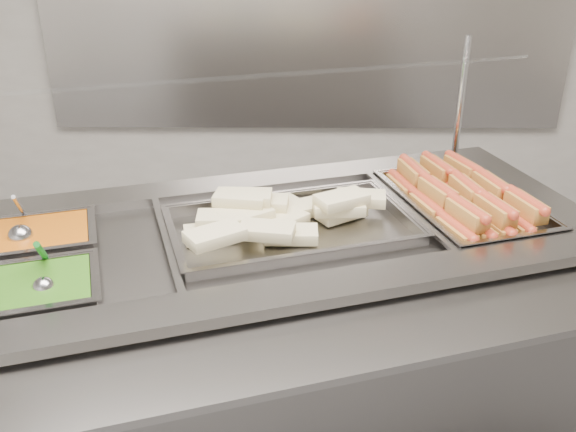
{
  "coord_description": "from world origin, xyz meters",
  "views": [
    {
      "loc": [
        -0.07,
        -1.27,
        1.78
      ],
      "look_at": [
        -0.09,
        0.46,
        0.96
      ],
      "focal_mm": 40.0,
      "sensor_mm": 36.0,
      "label": 1
    }
  ],
  "objects_px": {
    "sneeze_guard": "(250,82)",
    "serving_spoon": "(43,281)",
    "ladle": "(21,235)",
    "pan_wraps": "(291,231)",
    "steam_counter": "(273,352)",
    "pan_hotdogs": "(462,211)"
  },
  "relations": [
    {
      "from": "sneeze_guard",
      "to": "ladle",
      "type": "distance_m",
      "value": 0.81
    },
    {
      "from": "ladle",
      "to": "serving_spoon",
      "type": "xyz_separation_m",
      "value": [
        0.16,
        -0.26,
        0.0
      ]
    },
    {
      "from": "pan_wraps",
      "to": "serving_spoon",
      "type": "xyz_separation_m",
      "value": [
        -0.62,
        -0.36,
        0.04
      ]
    },
    {
      "from": "pan_hotdogs",
      "to": "ladle",
      "type": "relative_size",
      "value": 3.42
    },
    {
      "from": "pan_hotdogs",
      "to": "serving_spoon",
      "type": "distance_m",
      "value": 1.3
    },
    {
      "from": "steam_counter",
      "to": "ladle",
      "type": "bearing_deg",
      "value": -173.29
    },
    {
      "from": "sneeze_guard",
      "to": "pan_hotdogs",
      "type": "xyz_separation_m",
      "value": [
        0.69,
        -0.02,
        -0.42
      ]
    },
    {
      "from": "pan_wraps",
      "to": "ladle",
      "type": "distance_m",
      "value": 0.79
    },
    {
      "from": "steam_counter",
      "to": "pan_hotdogs",
      "type": "relative_size",
      "value": 3.26
    },
    {
      "from": "pan_wraps",
      "to": "ladle",
      "type": "relative_size",
      "value": 4.2
    },
    {
      "from": "ladle",
      "to": "steam_counter",
      "type": "bearing_deg",
      "value": 6.71
    },
    {
      "from": "steam_counter",
      "to": "serving_spoon",
      "type": "bearing_deg",
      "value": -148.8
    },
    {
      "from": "pan_wraps",
      "to": "pan_hotdogs",
      "type": "bearing_deg",
      "value": 17.5
    },
    {
      "from": "pan_wraps",
      "to": "steam_counter",
      "type": "bearing_deg",
      "value": -162.5
    },
    {
      "from": "steam_counter",
      "to": "pan_hotdogs",
      "type": "bearing_deg",
      "value": 17.5
    },
    {
      "from": "pan_wraps",
      "to": "serving_spoon",
      "type": "relative_size",
      "value": 4.5
    },
    {
      "from": "sneeze_guard",
      "to": "pan_hotdogs",
      "type": "bearing_deg",
      "value": -1.78
    },
    {
      "from": "sneeze_guard",
      "to": "pan_wraps",
      "type": "xyz_separation_m",
      "value": [
        0.13,
        -0.2,
        -0.41
      ]
    },
    {
      "from": "pan_hotdogs",
      "to": "serving_spoon",
      "type": "bearing_deg",
      "value": -155.61
    },
    {
      "from": "sneeze_guard",
      "to": "serving_spoon",
      "type": "xyz_separation_m",
      "value": [
        -0.49,
        -0.56,
        -0.37
      ]
    },
    {
      "from": "steam_counter",
      "to": "pan_wraps",
      "type": "distance_m",
      "value": 0.44
    },
    {
      "from": "pan_hotdogs",
      "to": "ladle",
      "type": "bearing_deg",
      "value": -168.19
    }
  ]
}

